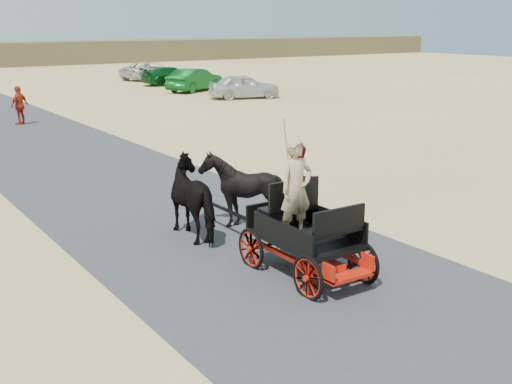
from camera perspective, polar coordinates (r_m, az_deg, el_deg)
ground at (r=12.54m, az=0.25°, el=-5.93°), size 140.00×140.00×0.00m
road at (r=12.54m, az=0.25°, el=-5.91°), size 6.00×140.00×0.01m
carriage at (r=11.70m, az=4.41°, el=-5.65°), size 1.30×2.40×0.72m
horse_left at (r=13.64m, az=-5.21°, el=-0.51°), size 0.91×2.01×1.70m
horse_right at (r=14.18m, az=-1.32°, el=0.15°), size 1.37×1.54×1.70m
driver_man at (r=11.24m, az=3.58°, el=0.24°), size 0.66×0.43×1.80m
passenger_woman at (r=11.98m, az=3.87°, el=0.61°), size 0.77×0.60×1.58m
pedestrian at (r=30.69m, az=-20.28°, el=7.24°), size 1.07×0.93×1.73m
car_a at (r=38.97m, az=-1.06°, el=9.37°), size 4.55×2.84×1.44m
car_b at (r=43.30m, az=-5.46°, el=9.89°), size 4.77×3.45×1.50m
car_c at (r=47.87m, az=-7.47°, el=10.19°), size 4.58×2.06×1.30m
car_d at (r=52.69m, az=-9.35°, el=10.59°), size 5.54×3.85×1.40m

